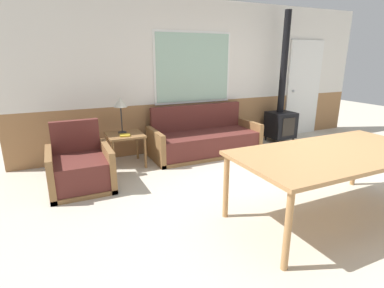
{
  "coord_description": "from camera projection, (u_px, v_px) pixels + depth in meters",
  "views": [
    {
      "loc": [
        -2.81,
        -2.52,
        1.72
      ],
      "look_at": [
        -1.12,
        1.12,
        0.54
      ],
      "focal_mm": 28.0,
      "sensor_mm": 36.0,
      "label": 1
    }
  ],
  "objects": [
    {
      "name": "couch",
      "position": [
        205.0,
        141.0,
        5.41
      ],
      "size": [
        1.95,
        0.8,
        0.87
      ],
      "color": "olive",
      "rests_on": "ground_plane"
    },
    {
      "name": "wood_stove",
      "position": [
        281.0,
        112.0,
        6.13
      ],
      "size": [
        0.51,
        0.48,
        2.57
      ],
      "color": "black",
      "rests_on": "ground_plane"
    },
    {
      "name": "book_stack",
      "position": [
        125.0,
        135.0,
        4.67
      ],
      "size": [
        0.18,
        0.18,
        0.02
      ],
      "color": "gold",
      "rests_on": "side_table"
    },
    {
      "name": "entry_door",
      "position": [
        303.0,
        89.0,
        6.7
      ],
      "size": [
        0.92,
        0.09,
        2.06
      ],
      "color": "white",
      "rests_on": "ground_plane"
    },
    {
      "name": "table_lamp",
      "position": [
        120.0,
        104.0,
        4.72
      ],
      "size": [
        0.22,
        0.22,
        0.57
      ],
      "color": "#262628",
      "rests_on": "side_table"
    },
    {
      "name": "side_table",
      "position": [
        125.0,
        139.0,
        4.8
      ],
      "size": [
        0.56,
        0.56,
        0.53
      ],
      "color": "olive",
      "rests_on": "ground_plane"
    },
    {
      "name": "wall_back",
      "position": [
        211.0,
        76.0,
        5.7
      ],
      "size": [
        7.2,
        0.09,
        2.7
      ],
      "color": "#996B42",
      "rests_on": "ground_plane"
    },
    {
      "name": "dining_table",
      "position": [
        335.0,
        157.0,
        3.15
      ],
      "size": [
        2.18,
        1.08,
        0.76
      ],
      "color": "#B27F4C",
      "rests_on": "ground_plane"
    },
    {
      "name": "armchair",
      "position": [
        81.0,
        170.0,
        4.01
      ],
      "size": [
        0.8,
        0.81,
        0.87
      ],
      "rotation": [
        0.0,
        0.0,
        0.25
      ],
      "color": "olive",
      "rests_on": "ground_plane"
    },
    {
      "name": "ground_plane",
      "position": [
        308.0,
        197.0,
        3.81
      ],
      "size": [
        16.0,
        16.0,
        0.0
      ],
      "primitive_type": "plane",
      "color": "beige"
    }
  ]
}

